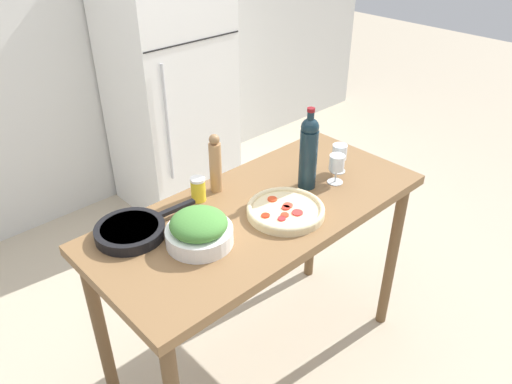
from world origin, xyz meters
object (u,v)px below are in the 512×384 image
object	(u,v)px
wine_glass_far	(339,153)
salt_canister	(198,189)
wine_glass_near	(337,164)
cast_iron_skillet	(131,230)
refrigerator	(169,88)
wine_bottle	(309,151)
homemade_pizza	(286,210)
pepper_mill	(215,164)
salad_bowl	(199,230)

from	to	relation	value
wine_glass_far	salt_canister	bearing A→B (deg)	158.41
wine_glass_near	cast_iron_skillet	size ratio (longest dim) A/B	0.32
refrigerator	wine_glass_near	xyz separation A→B (m)	(-0.25, -1.69, 0.16)
wine_bottle	wine_glass_far	world-z (taller)	wine_bottle
refrigerator	wine_glass_far	distance (m)	1.65
homemade_pizza	cast_iron_skillet	distance (m)	0.62
homemade_pizza	salt_canister	bearing A→B (deg)	120.41
wine_glass_near	salt_canister	bearing A→B (deg)	150.51
wine_bottle	wine_glass_far	size ratio (longest dim) A/B	2.73
wine_glass_near	cast_iron_skillet	xyz separation A→B (m)	(-0.89, 0.29, -0.07)
wine_glass_near	cast_iron_skillet	bearing A→B (deg)	162.30
wine_glass_far	homemade_pizza	distance (m)	0.45
salt_canister	cast_iron_skillet	distance (m)	0.35
refrigerator	pepper_mill	world-z (taller)	refrigerator
pepper_mill	homemade_pizza	world-z (taller)	pepper_mill
wine_glass_far	salad_bowl	distance (m)	0.82
salad_bowl	salt_canister	world-z (taller)	salad_bowl
homemade_pizza	salt_canister	world-z (taller)	salt_canister
wine_glass_far	cast_iron_skillet	size ratio (longest dim) A/B	0.32
wine_glass_far	pepper_mill	distance (m)	0.59
salad_bowl	salt_canister	distance (m)	0.30
wine_bottle	salad_bowl	distance (m)	0.62
wine_bottle	wine_glass_near	distance (m)	0.16
homemade_pizza	pepper_mill	bearing A→B (deg)	104.18
wine_glass_near	salad_bowl	bearing A→B (deg)	174.87
salt_canister	homemade_pizza	bearing A→B (deg)	-59.59
refrigerator	homemade_pizza	world-z (taller)	refrigerator
salad_bowl	refrigerator	bearing A→B (deg)	58.85
wine_glass_near	homemade_pizza	bearing A→B (deg)	-176.23
wine_bottle	salad_bowl	size ratio (longest dim) A/B	1.46
wine_glass_near	salt_canister	distance (m)	0.63
salad_bowl	cast_iron_skillet	xyz separation A→B (m)	(-0.17, 0.22, -0.04)
wine_glass_near	salt_canister	world-z (taller)	wine_glass_near
refrigerator	wine_bottle	xyz separation A→B (m)	(-0.37, -1.62, 0.24)
wine_glass_near	homemade_pizza	world-z (taller)	wine_glass_near
pepper_mill	cast_iron_skillet	bearing A→B (deg)	-175.68
salt_canister	cast_iron_skillet	xyz separation A→B (m)	(-0.35, -0.02, -0.03)
wine_bottle	salt_canister	xyz separation A→B (m)	(-0.43, 0.24, -0.12)
refrigerator	pepper_mill	size ratio (longest dim) A/B	6.49
homemade_pizza	cast_iron_skillet	xyz separation A→B (m)	(-0.54, 0.31, 0.00)
wine_glass_near	pepper_mill	xyz separation A→B (m)	(-0.44, 0.32, 0.04)
pepper_mill	salt_canister	distance (m)	0.13
refrigerator	wine_bottle	distance (m)	1.68
salad_bowl	homemade_pizza	world-z (taller)	salad_bowl
refrigerator	homemade_pizza	size ratio (longest dim) A/B	5.46
refrigerator	cast_iron_skillet	bearing A→B (deg)	-129.26
salad_bowl	cast_iron_skillet	world-z (taller)	salad_bowl
refrigerator	pepper_mill	xyz separation A→B (m)	(-0.69, -1.37, 0.20)
pepper_mill	salt_canister	size ratio (longest dim) A/B	2.51
refrigerator	homemade_pizza	distance (m)	1.82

